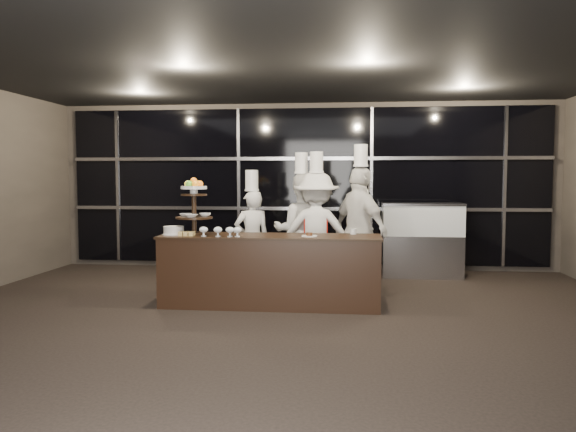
# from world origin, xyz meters

# --- Properties ---
(room) EXTENTS (10.00, 10.00, 10.00)m
(room) POSITION_xyz_m (0.00, 0.00, 1.50)
(room) COLOR black
(room) RESTS_ON ground
(window_wall) EXTENTS (8.60, 0.10, 2.80)m
(window_wall) POSITION_xyz_m (0.00, 4.94, 1.50)
(window_wall) COLOR black
(window_wall) RESTS_ON ground
(buffet_counter) EXTENTS (2.84, 0.74, 0.92)m
(buffet_counter) POSITION_xyz_m (-0.21, 1.93, 0.47)
(buffet_counter) COLOR black
(buffet_counter) RESTS_ON ground
(display_stand) EXTENTS (0.48, 0.48, 0.74)m
(display_stand) POSITION_xyz_m (-1.21, 1.93, 1.34)
(display_stand) COLOR black
(display_stand) RESTS_ON buffet_counter
(compotes) EXTENTS (0.54, 0.11, 0.12)m
(compotes) POSITION_xyz_m (-0.79, 1.71, 1.00)
(compotes) COLOR silver
(compotes) RESTS_ON buffet_counter
(layer_cake) EXTENTS (0.30, 0.30, 0.11)m
(layer_cake) POSITION_xyz_m (-1.47, 1.88, 0.97)
(layer_cake) COLOR white
(layer_cake) RESTS_ON buffet_counter
(pastry_squares) EXTENTS (0.20, 0.13, 0.05)m
(pastry_squares) POSITION_xyz_m (-1.26, 1.76, 0.95)
(pastry_squares) COLOR #DABC6A
(pastry_squares) RESTS_ON buffet_counter
(small_plate) EXTENTS (0.20, 0.20, 0.05)m
(small_plate) POSITION_xyz_m (0.30, 1.83, 0.94)
(small_plate) COLOR white
(small_plate) RESTS_ON buffet_counter
(chef_cup) EXTENTS (0.08, 0.08, 0.07)m
(chef_cup) POSITION_xyz_m (0.86, 2.18, 0.96)
(chef_cup) COLOR white
(chef_cup) RESTS_ON buffet_counter
(display_case) EXTENTS (1.32, 0.58, 1.24)m
(display_case) POSITION_xyz_m (2.02, 4.30, 0.69)
(display_case) COLOR #A5A5AA
(display_case) RESTS_ON ground
(chef_a) EXTENTS (0.64, 0.55, 1.77)m
(chef_a) POSITION_xyz_m (-0.63, 2.98, 0.77)
(chef_a) COLOR silver
(chef_a) RESTS_ON ground
(chef_b) EXTENTS (0.87, 0.69, 2.03)m
(chef_b) POSITION_xyz_m (0.10, 3.10, 0.88)
(chef_b) COLOR silver
(chef_b) RESTS_ON ground
(chef_c) EXTENTS (1.12, 0.65, 2.03)m
(chef_c) POSITION_xyz_m (0.33, 2.90, 0.88)
(chef_c) COLOR silver
(chef_c) RESTS_ON ground
(chef_d) EXTENTS (1.01, 1.12, 2.12)m
(chef_d) POSITION_xyz_m (0.96, 2.73, 0.93)
(chef_d) COLOR white
(chef_d) RESTS_ON ground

